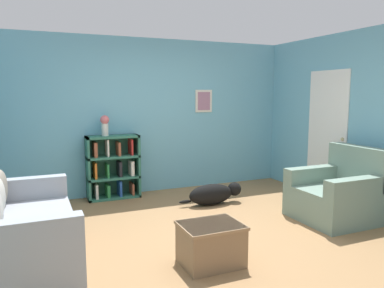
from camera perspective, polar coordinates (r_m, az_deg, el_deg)
ground_plane at (r=4.65m, az=2.01°, el=-13.55°), size 14.00×14.00×0.00m
wall_back at (r=6.45m, az=-6.53°, el=4.25°), size 5.60×0.13×2.60m
wall_right at (r=5.92m, az=24.91°, el=3.19°), size 0.16×5.00×2.60m
couch at (r=4.07m, az=-24.68°, el=-12.31°), size 0.89×1.72×0.88m
bookshelf at (r=6.18m, az=-11.96°, el=-3.52°), size 0.83×0.32×1.02m
recliner_chair at (r=5.44m, az=21.44°, el=-7.16°), size 0.98×0.96×0.98m
coffee_table at (r=3.83m, az=2.89°, el=-14.80°), size 0.60×0.48×0.42m
dog at (r=5.78m, az=3.35°, el=-7.58°), size 1.02×0.29×0.32m
vase at (r=6.05m, az=-13.14°, el=2.95°), size 0.14×0.14×0.33m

